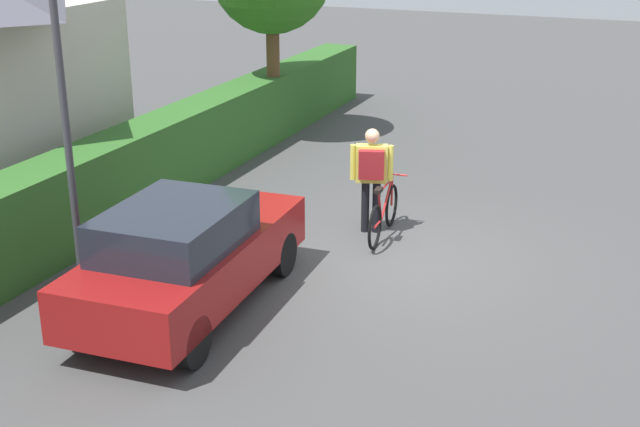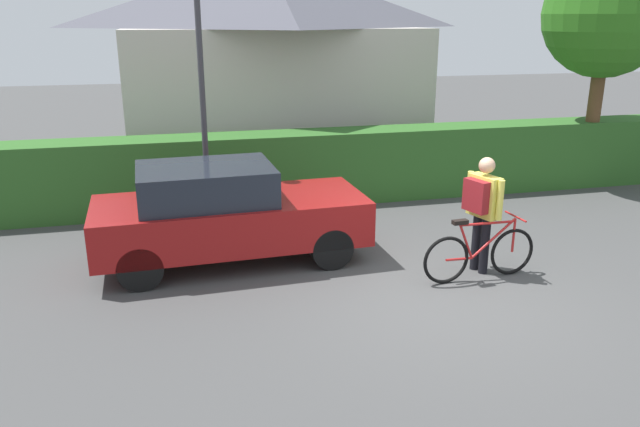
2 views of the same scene
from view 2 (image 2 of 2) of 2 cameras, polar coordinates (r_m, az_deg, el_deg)
The scene contains 8 objects.
ground_plane at distance 8.59m, azimuth 11.21°, elevation -7.61°, with size 60.00×60.00×0.00m, color #444444.
hedge_row at distance 12.67m, azimuth 2.34°, elevation 4.48°, with size 20.61×0.90×1.44m, color #2D5F24.
house_distant at distance 16.30m, azimuth -4.84°, elevation 13.96°, with size 7.27×5.74×5.01m.
parked_car_near at distance 9.47m, azimuth -8.75°, elevation 0.08°, with size 4.14×1.84×1.53m.
bicycle at distance 9.14m, azimuth 14.57°, elevation -3.60°, with size 1.78×0.50×0.93m.
person_rider at distance 9.19m, azimuth 14.77°, elevation 0.92°, with size 0.46×0.66×1.73m.
street_lamp at distance 10.64m, azimuth -10.98°, elevation 13.14°, with size 0.28×0.28×4.40m.
tree_kerbside at distance 14.68m, azimuth 25.01°, elevation 16.26°, with size 2.61×2.61×4.98m.
Camera 2 is at (-3.39, -7.00, 3.63)m, focal length 34.59 mm.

